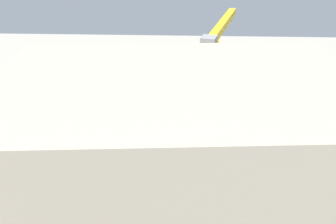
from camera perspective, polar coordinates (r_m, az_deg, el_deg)
ground_plane at (r=97.76m, az=4.34°, el=-3.01°), size 178.55×178.55×0.00m
rail_bed at (r=115.11m, az=4.11°, el=1.54°), size 112.12×19.32×0.01m
street_asphalt at (r=95.57m, az=4.38°, el=-3.71°), size 111.88×13.77×0.01m
track_rails at (r=115.04m, az=4.12°, el=1.62°), size 111.50×12.89×0.12m
platform_canopy_near at (r=105.83m, az=-2.33°, el=1.88°), size 61.34×6.70×4.50m
platform_canopy_far at (r=111.56m, az=6.73°, el=3.07°), size 51.46×7.19×4.61m
locomotive at (r=119.22m, az=12.57°, el=2.82°), size 15.77×3.58×5.27m
parked_car_0 at (r=102.58m, az=19.02°, el=-2.50°), size 4.25×1.87×1.78m
parked_car_1 at (r=100.75m, az=15.47°, el=-2.53°), size 4.15×1.91×1.72m
parked_car_2 at (r=99.35m, az=11.76°, el=-2.53°), size 4.13×1.98×1.67m
parked_car_3 at (r=98.42m, az=7.10°, el=-2.48°), size 4.14×2.01×1.53m
parked_car_4 at (r=98.12m, az=3.56°, el=-2.37°), size 4.69×1.76×1.67m
parked_car_5 at (r=98.87m, az=-0.86°, el=-2.14°), size 4.39×1.77×1.53m
parked_car_6 at (r=99.08m, az=-5.22°, el=-2.17°), size 4.22×1.89×1.59m
construction_building at (r=70.93m, az=-8.85°, el=-7.85°), size 29.95×19.03×15.57m
construction_roof_slab at (r=66.95m, az=-9.30°, el=-2.11°), size 30.57×19.66×0.40m
tower_crane at (r=67.61m, az=6.22°, el=0.85°), size 7.20×23.45×31.46m
box_truck_0 at (r=84.16m, az=-2.08°, el=-6.74°), size 8.82×2.66×3.23m
street_tree_0 at (r=93.90m, az=19.61°, el=-2.86°), size 4.18×4.18×6.37m
street_tree_1 at (r=88.54m, az=-4.30°, el=-2.12°), size 5.03×5.03×8.10m
street_tree_2 at (r=89.44m, az=1.84°, el=-2.06°), size 4.30×4.30×7.33m
traffic_light at (r=97.76m, az=1.70°, el=-0.09°), size 0.50×0.36×6.57m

